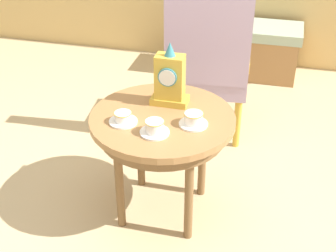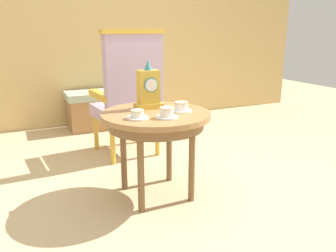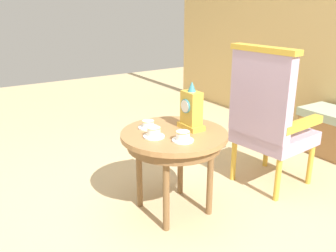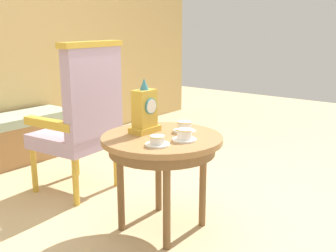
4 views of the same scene
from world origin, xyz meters
TOP-DOWN VIEW (x-y plane):
  - ground_plane at (0.00, 0.00)m, footprint 10.00×10.00m
  - side_table at (-0.07, 0.06)m, footprint 0.73×0.73m
  - teacup_left at (-0.24, -0.05)m, footprint 0.14×0.14m
  - teacup_right at (-0.07, -0.10)m, footprint 0.14×0.14m
  - teacup_center at (0.09, 0.01)m, footprint 0.14×0.14m
  - mantel_clock at (-0.07, 0.20)m, footprint 0.19×0.11m
  - armchair at (0.01, 0.88)m, footprint 0.59×0.58m

SIDE VIEW (x-z plane):
  - ground_plane at x=0.00m, z-range 0.00..0.00m
  - side_table at x=-0.07m, z-range 0.23..0.83m
  - armchair at x=0.01m, z-range 0.02..1.16m
  - teacup_left at x=-0.24m, z-range 0.60..0.65m
  - teacup_center at x=0.09m, z-range 0.60..0.66m
  - teacup_right at x=-0.07m, z-range 0.60..0.66m
  - mantel_clock at x=-0.07m, z-range 0.57..0.90m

